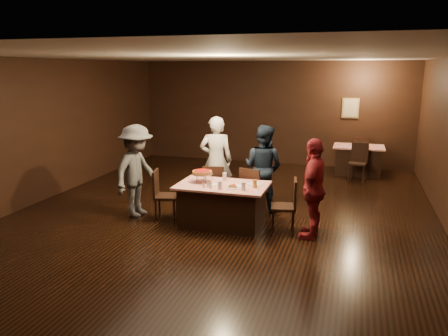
# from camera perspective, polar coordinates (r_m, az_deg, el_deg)

# --- Properties ---
(room) EXTENTS (10.00, 10.04, 3.02)m
(room) POSITION_cam_1_polar(r_m,az_deg,el_deg) (8.17, -0.06, 8.33)
(room) COLOR black
(room) RESTS_ON ground
(main_table) EXTENTS (1.60, 1.00, 0.77)m
(main_table) POSITION_cam_1_polar(r_m,az_deg,el_deg) (7.88, -0.20, -4.86)
(main_table) COLOR #A9110B
(main_table) RESTS_ON ground
(back_table) EXTENTS (1.30, 0.90, 0.77)m
(back_table) POSITION_cam_1_polar(r_m,az_deg,el_deg) (12.21, 17.09, 0.98)
(back_table) COLOR #A40A0D
(back_table) RESTS_ON ground
(chair_far_left) EXTENTS (0.50, 0.50, 0.95)m
(chair_far_left) POSITION_cam_1_polar(r_m,az_deg,el_deg) (8.65, -1.27, -2.61)
(chair_far_left) COLOR black
(chair_far_left) RESTS_ON ground
(chair_far_right) EXTENTS (0.51, 0.51, 0.95)m
(chair_far_right) POSITION_cam_1_polar(r_m,az_deg,el_deg) (8.44, 3.90, -3.02)
(chair_far_right) COLOR black
(chair_far_right) RESTS_ON ground
(chair_end_left) EXTENTS (0.51, 0.51, 0.95)m
(chair_end_left) POSITION_cam_1_polar(r_m,az_deg,el_deg) (8.23, -7.56, -3.54)
(chair_end_left) COLOR black
(chair_end_left) RESTS_ON ground
(chair_end_right) EXTENTS (0.48, 0.48, 0.95)m
(chair_end_right) POSITION_cam_1_polar(r_m,az_deg,el_deg) (7.61, 7.77, -4.91)
(chair_end_right) COLOR black
(chair_end_right) RESTS_ON ground
(chair_back_near) EXTENTS (0.48, 0.48, 0.95)m
(chair_back_near) POSITION_cam_1_polar(r_m,az_deg,el_deg) (11.50, 17.10, 0.73)
(chair_back_near) COLOR black
(chair_back_near) RESTS_ON ground
(chair_back_far) EXTENTS (0.50, 0.50, 0.95)m
(chair_back_far) POSITION_cam_1_polar(r_m,az_deg,el_deg) (12.78, 17.13, 1.90)
(chair_back_far) COLOR black
(chair_back_far) RESTS_ON ground
(diner_white_jacket) EXTENTS (0.77, 0.61, 1.84)m
(diner_white_jacket) POSITION_cam_1_polar(r_m,az_deg,el_deg) (9.05, -1.05, 1.00)
(diner_white_jacket) COLOR silver
(diner_white_jacket) RESTS_ON ground
(diner_navy_hoodie) EXTENTS (0.98, 0.86, 1.71)m
(diner_navy_hoodie) POSITION_cam_1_polar(r_m,az_deg,el_deg) (8.73, 5.14, 0.06)
(diner_navy_hoodie) COLOR black
(diner_navy_hoodie) RESTS_ON ground
(diner_grey_knit) EXTENTS (0.82, 1.23, 1.76)m
(diner_grey_knit) POSITION_cam_1_polar(r_m,az_deg,el_deg) (8.46, -11.34, -0.37)
(diner_grey_knit) COLOR #515256
(diner_grey_knit) RESTS_ON ground
(diner_red_shirt) EXTENTS (0.53, 1.04, 1.69)m
(diner_red_shirt) POSITION_cam_1_polar(r_m,az_deg,el_deg) (7.36, 11.62, -2.66)
(diner_red_shirt) COLOR maroon
(diner_red_shirt) RESTS_ON ground
(pizza_stand) EXTENTS (0.38, 0.38, 0.22)m
(pizza_stand) POSITION_cam_1_polar(r_m,az_deg,el_deg) (7.89, -2.87, -0.57)
(pizza_stand) COLOR black
(pizza_stand) RESTS_ON main_table
(plate_with_slice) EXTENTS (0.25, 0.25, 0.06)m
(plate_with_slice) POSITION_cam_1_polar(r_m,az_deg,el_deg) (7.53, 1.21, -2.46)
(plate_with_slice) COLOR white
(plate_with_slice) RESTS_ON main_table
(plate_empty) EXTENTS (0.25, 0.25, 0.01)m
(plate_empty) POSITION_cam_1_polar(r_m,az_deg,el_deg) (7.77, 4.01, -2.13)
(plate_empty) COLOR white
(plate_empty) RESTS_ON main_table
(glass_front_left) EXTENTS (0.08, 0.08, 0.14)m
(glass_front_left) POSITION_cam_1_polar(r_m,az_deg,el_deg) (7.46, -0.52, -2.24)
(glass_front_left) COLOR silver
(glass_front_left) RESTS_ON main_table
(glass_front_right) EXTENTS (0.08, 0.08, 0.14)m
(glass_front_right) POSITION_cam_1_polar(r_m,az_deg,el_deg) (7.40, 2.56, -2.38)
(glass_front_right) COLOR silver
(glass_front_right) RESTS_ON main_table
(glass_amber) EXTENTS (0.08, 0.08, 0.14)m
(glass_amber) POSITION_cam_1_polar(r_m,az_deg,el_deg) (7.55, 4.04, -2.08)
(glass_amber) COLOR #BF7F26
(glass_amber) RESTS_ON main_table
(glass_back) EXTENTS (0.08, 0.08, 0.14)m
(glass_back) POSITION_cam_1_polar(r_m,az_deg,el_deg) (8.04, 0.08, -1.12)
(glass_back) COLOR silver
(glass_back) RESTS_ON main_table
(condiments) EXTENTS (0.17, 0.10, 0.09)m
(condiments) POSITION_cam_1_polar(r_m,az_deg,el_deg) (7.55, -2.14, -2.23)
(condiments) COLOR silver
(condiments) RESTS_ON main_table
(napkin_center) EXTENTS (0.19, 0.19, 0.01)m
(napkin_center) POSITION_cam_1_polar(r_m,az_deg,el_deg) (7.69, 1.94, -2.30)
(napkin_center) COLOR white
(napkin_center) RESTS_ON main_table
(napkin_left) EXTENTS (0.21, 0.21, 0.01)m
(napkin_left) POSITION_cam_1_polar(r_m,az_deg,el_deg) (7.76, -1.37, -2.14)
(napkin_left) COLOR white
(napkin_left) RESTS_ON main_table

